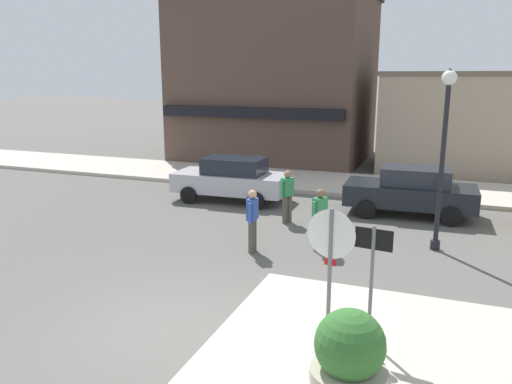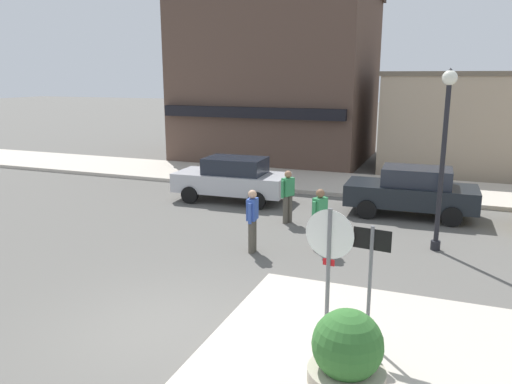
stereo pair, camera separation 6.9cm
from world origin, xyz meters
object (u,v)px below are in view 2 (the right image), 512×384
one_way_sign (370,273)px  lamp_post (445,135)px  pedestrian_crossing_far (288,195)px  parked_car_second (412,191)px  pedestrian_kerb_side (252,219)px  planter (347,355)px  pedestrian_crossing_near (320,218)px  parked_car_nearest (233,178)px  stop_sign (329,255)px

one_way_sign → lamp_post: lamp_post is taller
lamp_post → pedestrian_crossing_far: lamp_post is taller
parked_car_second → pedestrian_crossing_far: bearing=-147.4°
pedestrian_kerb_side → pedestrian_crossing_far: bearing=89.2°
parked_car_second → pedestrian_kerb_side: pedestrian_kerb_side is taller
planter → pedestrian_crossing_near: pedestrian_crossing_near is taller
parked_car_second → pedestrian_crossing_far: pedestrian_crossing_far is taller
pedestrian_crossing_near → parked_car_nearest: bearing=136.2°
pedestrian_crossing_near → pedestrian_kerb_side: size_ratio=1.00×
planter → pedestrian_crossing_far: 8.33m
lamp_post → pedestrian_crossing_near: (-2.78, -1.13, -2.09)m
stop_sign → pedestrian_crossing_far: stop_sign is taller
pedestrian_crossing_near → planter: bearing=-72.0°
parked_car_nearest → parked_car_second: (6.08, 0.27, 0.00)m
pedestrian_crossing_far → pedestrian_kerb_side: bearing=-90.8°
pedestrian_crossing_far → stop_sign: bearing=-66.9°
stop_sign → one_way_sign: 0.71m
planter → pedestrian_kerb_side: pedestrian_kerb_side is taller
planter → parked_car_nearest: (-5.97, 9.56, 0.25)m
pedestrian_crossing_near → one_way_sign: bearing=-66.4°
pedestrian_crossing_far → pedestrian_kerb_side: (-0.04, -2.78, 0.00)m
stop_sign → one_way_sign: (0.68, -0.05, -0.19)m
parked_car_second → pedestrian_crossing_near: bearing=-114.3°
pedestrian_crossing_far → pedestrian_kerb_side: 2.78m
pedestrian_crossing_far → parked_car_nearest: bearing=144.2°
stop_sign → pedestrian_crossing_near: (-1.22, 4.29, -0.65)m
pedestrian_kerb_side → stop_sign: bearing=-52.4°
planter → pedestrian_kerb_side: 5.91m
one_way_sign → parked_car_nearest: bearing=126.1°
parked_car_second → pedestrian_crossing_far: size_ratio=2.52×
one_way_sign → planter: (-0.09, -1.23, -0.77)m
stop_sign → pedestrian_crossing_far: (-2.72, 6.36, -0.65)m
one_way_sign → pedestrian_crossing_near: size_ratio=1.30×
stop_sign → pedestrian_crossing_far: bearing=113.1°
pedestrian_crossing_far → parked_car_second: bearing=32.6°
planter → parked_car_nearest: parked_car_nearest is taller
parked_car_second → parked_car_nearest: bearing=-177.5°
one_way_sign → pedestrian_kerb_side: one_way_sign is taller
one_way_sign → pedestrian_crossing_near: one_way_sign is taller
parked_car_nearest → pedestrian_crossing_near: (4.16, -3.99, 0.06)m
parked_car_nearest → stop_sign: bearing=-57.0°
lamp_post → parked_car_second: bearing=105.3°
pedestrian_kerb_side → parked_car_second: bearing=55.1°
parked_car_nearest → one_way_sign: bearing=-53.9°
parked_car_nearest → pedestrian_crossing_far: (2.66, -1.92, 0.06)m
parked_car_nearest → pedestrian_crossing_near: 5.77m
planter → parked_car_second: bearing=89.3°
stop_sign → parked_car_nearest: 9.90m
parked_car_nearest → pedestrian_kerb_side: (2.62, -4.70, 0.06)m
planter → pedestrian_kerb_side: size_ratio=0.76×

